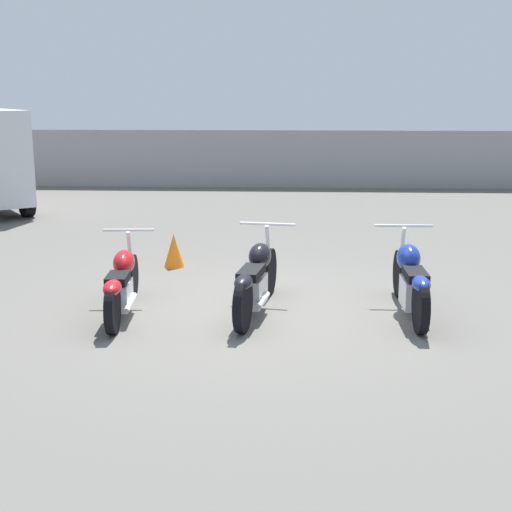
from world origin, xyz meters
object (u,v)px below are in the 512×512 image
(motorcycle_slot_1, at_px, (256,279))
(motorcycle_slot_2, at_px, (411,280))
(traffic_cone_far, at_px, (174,250))
(motorcycle_slot_0, at_px, (122,283))

(motorcycle_slot_1, relative_size, motorcycle_slot_2, 1.03)
(motorcycle_slot_1, relative_size, traffic_cone_far, 4.20)
(motorcycle_slot_0, height_order, motorcycle_slot_1, motorcycle_slot_1)
(motorcycle_slot_0, bearing_deg, motorcycle_slot_1, 1.40)
(motorcycle_slot_0, distance_m, motorcycle_slot_2, 3.49)
(motorcycle_slot_2, bearing_deg, motorcycle_slot_0, -177.12)
(motorcycle_slot_1, bearing_deg, traffic_cone_far, 129.84)
(motorcycle_slot_2, bearing_deg, motorcycle_slot_1, -179.06)
(motorcycle_slot_0, bearing_deg, motorcycle_slot_2, -0.84)
(motorcycle_slot_0, xyz_separation_m, traffic_cone_far, (0.22, 2.49, -0.14))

